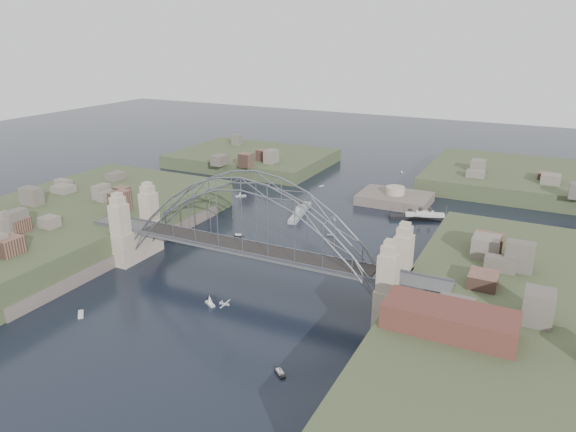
# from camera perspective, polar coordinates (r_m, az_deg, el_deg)

# --- Properties ---
(ground) EXTENTS (500.00, 500.00, 0.00)m
(ground) POSITION_cam_1_polar(r_m,az_deg,el_deg) (116.61, -4.01, -7.27)
(ground) COLOR black
(ground) RESTS_ON ground
(bridge) EXTENTS (84.00, 13.80, 24.60)m
(bridge) POSITION_cam_1_polar(r_m,az_deg,el_deg) (111.65, -4.15, -1.60)
(bridge) COLOR #4D4D50
(bridge) RESTS_ON ground
(shore_west) EXTENTS (50.50, 90.00, 12.00)m
(shore_west) POSITION_cam_1_polar(r_m,az_deg,el_deg) (151.21, -23.10, -1.66)
(shore_west) COLOR #394428
(shore_west) RESTS_ON ground
(shore_east) EXTENTS (50.50, 90.00, 12.00)m
(shore_east) POSITION_cam_1_polar(r_m,az_deg,el_deg) (102.46, 25.50, -12.06)
(shore_east) COLOR #394428
(shore_east) RESTS_ON ground
(headland_nw) EXTENTS (60.00, 45.00, 9.00)m
(headland_nw) POSITION_cam_1_polar(r_m,az_deg,el_deg) (220.22, -3.81, 5.72)
(headland_nw) COLOR #394428
(headland_nw) RESTS_ON ground
(headland_ne) EXTENTS (70.00, 55.00, 9.50)m
(headland_ne) POSITION_cam_1_polar(r_m,az_deg,el_deg) (205.85, 24.73, 3.07)
(headland_ne) COLOR #394428
(headland_ne) RESTS_ON ground
(fort_island) EXTENTS (22.00, 16.00, 9.40)m
(fort_island) POSITION_cam_1_polar(r_m,az_deg,el_deg) (172.87, 11.37, 1.27)
(fort_island) COLOR brown
(fort_island) RESTS_ON ground
(wharf_shed) EXTENTS (20.00, 8.00, 4.00)m
(wharf_shed) POSITION_cam_1_polar(r_m,az_deg,el_deg) (86.83, 16.99, -10.61)
(wharf_shed) COLOR #592D26
(wharf_shed) RESTS_ON shore_east
(finger_pier) EXTENTS (4.00, 22.00, 1.40)m
(finger_pier) POSITION_cam_1_polar(r_m,az_deg,el_deg) (81.37, 10.71, -20.25)
(finger_pier) COLOR #4D4D50
(finger_pier) RESTS_ON ground
(naval_cruiser_near) EXTENTS (5.78, 18.62, 5.54)m
(naval_cruiser_near) POSITION_cam_1_polar(r_m,az_deg,el_deg) (158.60, 1.32, 0.46)
(naval_cruiser_near) COLOR #9BA0A3
(naval_cruiser_near) RESTS_ON ground
(naval_cruiser_far) EXTENTS (3.68, 15.40, 5.15)m
(naval_cruiser_far) POSITION_cam_1_polar(r_m,az_deg,el_deg) (201.24, 1.64, 4.54)
(naval_cruiser_far) COLOR #9BA0A3
(naval_cruiser_far) RESTS_ON ground
(ocean_liner) EXTENTS (19.82, 9.71, 4.95)m
(ocean_liner) POSITION_cam_1_polar(r_m,az_deg,el_deg) (159.25, 14.49, -0.12)
(ocean_liner) COLOR black
(ocean_liner) RESTS_ON ground
(aeroplane) EXTENTS (1.80, 3.38, 0.49)m
(aeroplane) POSITION_cam_1_polar(r_m,az_deg,el_deg) (96.75, -6.89, -9.35)
(aeroplane) COLOR silver
(small_boat_a) EXTENTS (2.76, 1.42, 1.43)m
(small_boat_a) POSITION_cam_1_polar(r_m,az_deg,el_deg) (142.45, -5.37, -2.10)
(small_boat_a) COLOR beige
(small_boat_a) RESTS_ON ground
(small_boat_b) EXTENTS (1.72, 1.11, 0.45)m
(small_boat_b) POSITION_cam_1_polar(r_m,az_deg,el_deg) (142.84, 4.55, -2.07)
(small_boat_b) COLOR beige
(small_boat_b) RESTS_ON ground
(small_boat_c) EXTENTS (2.85, 2.16, 2.38)m
(small_boat_c) POSITION_cam_1_polar(r_m,az_deg,el_deg) (108.77, -8.41, -9.05)
(small_boat_c) COLOR beige
(small_boat_c) RESTS_ON ground
(small_boat_d) EXTENTS (1.37, 2.30, 0.45)m
(small_boat_d) POSITION_cam_1_polar(r_m,az_deg,el_deg) (143.41, 15.27, -2.64)
(small_boat_d) COLOR beige
(small_boat_d) RESTS_ON ground
(small_boat_e) EXTENTS (3.29, 3.63, 2.38)m
(small_boat_e) POSITION_cam_1_polar(r_m,az_deg,el_deg) (176.54, -5.14, 2.29)
(small_boat_e) COLOR beige
(small_boat_e) RESTS_ON ground
(small_boat_f) EXTENTS (1.46, 1.88, 0.45)m
(small_boat_f) POSITION_cam_1_polar(r_m,az_deg,el_deg) (154.82, 5.04, -0.37)
(small_boat_f) COLOR beige
(small_boat_f) RESTS_ON ground
(small_boat_g) EXTENTS (2.66, 2.42, 1.43)m
(small_boat_g) POSITION_cam_1_polar(r_m,az_deg,el_deg) (88.44, -0.87, -16.54)
(small_boat_g) COLOR beige
(small_boat_g) RESTS_ON ground
(small_boat_h) EXTENTS (1.57, 2.31, 0.45)m
(small_boat_h) POSITION_cam_1_polar(r_m,az_deg,el_deg) (187.83, 3.60, 3.22)
(small_boat_h) COLOR beige
(small_boat_h) RESTS_ON ground
(small_boat_i) EXTENTS (1.01, 2.52, 2.38)m
(small_boat_i) POSITION_cam_1_polar(r_m,az_deg,el_deg) (119.17, 14.89, -6.86)
(small_boat_i) COLOR beige
(small_boat_i) RESTS_ON ground
(small_boat_j) EXTENTS (2.80, 2.75, 0.45)m
(small_boat_j) POSITION_cam_1_polar(r_m,az_deg,el_deg) (111.79, -21.41, -9.83)
(small_boat_j) COLOR beige
(small_boat_j) RESTS_ON ground
(small_boat_k) EXTENTS (1.26, 1.77, 0.45)m
(small_boat_k) POSITION_cam_1_polar(r_m,az_deg,el_deg) (211.21, 12.13, 4.64)
(small_boat_k) COLOR beige
(small_boat_k) RESTS_ON ground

